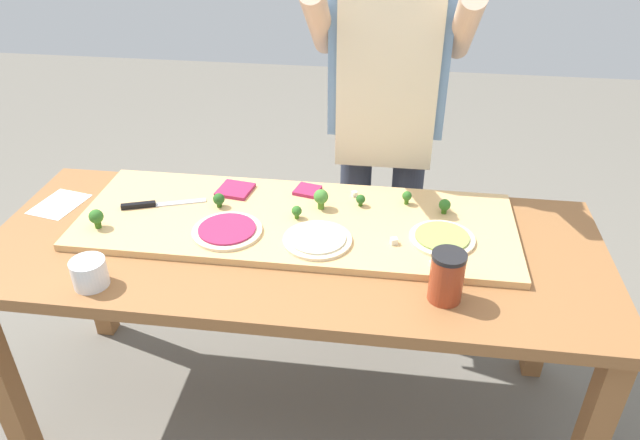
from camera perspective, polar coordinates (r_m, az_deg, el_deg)
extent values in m
plane|color=#6B665B|center=(2.33, -2.06, -17.43)|extent=(8.00, 8.00, 0.00)
cube|color=brown|center=(2.18, -27.94, -13.33)|extent=(0.07, 0.07, 0.70)
cube|color=brown|center=(2.57, -20.80, -3.87)|extent=(0.07, 0.07, 0.70)
cube|color=brown|center=(2.37, 20.77, -7.24)|extent=(0.07, 0.07, 0.70)
cube|color=brown|center=(1.84, -2.49, -2.67)|extent=(1.88, 0.74, 0.04)
cube|color=tan|center=(1.91, -2.30, -0.11)|extent=(1.38, 0.49, 0.02)
cube|color=#B7BABF|center=(2.03, -13.06, 1.63)|extent=(0.16, 0.07, 0.00)
cube|color=black|center=(2.04, -16.87, 1.35)|extent=(0.11, 0.05, 0.02)
cylinder|color=beige|center=(1.85, -8.81, -1.04)|extent=(0.21, 0.21, 0.01)
cylinder|color=#9E234C|center=(1.85, -8.83, -0.84)|extent=(0.18, 0.18, 0.01)
cylinder|color=beige|center=(1.79, -0.25, -1.92)|extent=(0.21, 0.21, 0.01)
cylinder|color=beige|center=(1.79, -0.25, -1.71)|extent=(0.17, 0.17, 0.01)
cylinder|color=beige|center=(1.83, 11.51, -1.74)|extent=(0.20, 0.20, 0.01)
cylinder|color=#899E4C|center=(1.83, 11.53, -1.54)|extent=(0.16, 0.16, 0.01)
cube|color=#9E234C|center=(2.05, -1.08, 2.83)|extent=(0.10, 0.10, 0.01)
cube|color=#9E234C|center=(2.07, -8.06, 2.86)|extent=(0.12, 0.12, 0.01)
cylinder|color=#366618|center=(1.99, 8.22, 1.76)|extent=(0.01, 0.01, 0.02)
sphere|color=#2D6623|center=(1.98, 8.27, 2.28)|extent=(0.03, 0.03, 0.03)
cylinder|color=#366618|center=(1.97, 11.70, 0.88)|extent=(0.02, 0.02, 0.02)
sphere|color=#2D6623|center=(1.96, 11.77, 1.43)|extent=(0.04, 0.04, 0.04)
cylinder|color=#366618|center=(1.97, -20.35, -0.36)|extent=(0.02, 0.02, 0.02)
sphere|color=#2D6623|center=(1.96, -20.50, 0.32)|extent=(0.04, 0.04, 0.04)
cylinder|color=#487A23|center=(1.95, 0.10, 1.47)|extent=(0.02, 0.02, 0.03)
sphere|color=#427F33|center=(1.93, 0.10, 2.24)|extent=(0.05, 0.05, 0.05)
cylinder|color=#2C5915|center=(1.99, -9.54, 1.45)|extent=(0.02, 0.02, 0.02)
sphere|color=#23561E|center=(1.98, -9.59, 1.98)|extent=(0.04, 0.04, 0.04)
cylinder|color=#2C5915|center=(1.97, 3.86, 1.54)|extent=(0.01, 0.01, 0.01)
sphere|color=#23561E|center=(1.96, 3.88, 1.99)|extent=(0.03, 0.03, 0.03)
cylinder|color=#366618|center=(1.90, -2.22, 0.39)|extent=(0.01, 0.01, 0.02)
sphere|color=#2D6623|center=(1.89, -2.23, 0.88)|extent=(0.03, 0.03, 0.03)
cube|color=silver|center=(1.79, 7.04, -2.06)|extent=(0.02, 0.02, 0.02)
cube|color=silver|center=(1.72, 10.65, -4.11)|extent=(0.02, 0.02, 0.02)
cube|color=silver|center=(2.02, 3.28, 2.48)|extent=(0.02, 0.02, 0.02)
cylinder|color=white|center=(1.76, -21.05, -4.72)|extent=(0.10, 0.10, 0.08)
cylinder|color=white|center=(1.76, -20.96, -5.14)|extent=(0.08, 0.08, 0.04)
cylinder|color=#99381E|center=(1.61, 11.92, -5.46)|extent=(0.09, 0.09, 0.13)
cylinder|color=black|center=(1.57, 12.21, -3.37)|extent=(0.09, 0.09, 0.01)
cube|color=white|center=(2.20, -23.53, 1.38)|extent=(0.17, 0.20, 0.00)
cylinder|color=#333847|center=(2.45, 3.25, -0.71)|extent=(0.12, 0.12, 0.90)
cylinder|color=#333847|center=(2.44, 7.93, -1.04)|extent=(0.12, 0.12, 0.90)
cube|color=#6689B2|center=(2.14, 6.64, 15.65)|extent=(0.40, 0.20, 0.55)
cube|color=beige|center=(2.06, 6.38, 12.61)|extent=(0.34, 0.01, 0.60)
cylinder|color=#DBB293|center=(2.03, -0.10, 18.48)|extent=(0.08, 0.39, 0.31)
cylinder|color=#DBB293|center=(2.02, 13.60, 17.58)|extent=(0.08, 0.39, 0.31)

